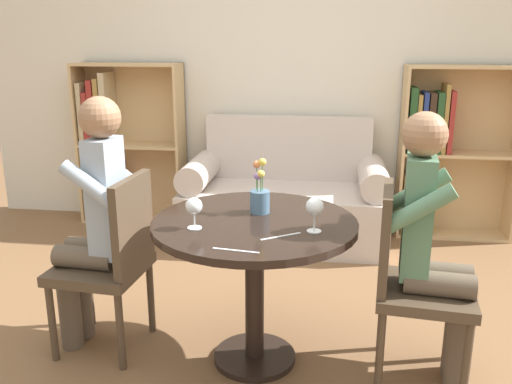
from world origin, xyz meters
name	(u,v)px	position (x,y,z in m)	size (l,w,h in m)	color
ground_plane	(255,359)	(0.00, 0.00, 0.00)	(16.00, 16.00, 0.00)	brown
back_wall	(291,60)	(0.00, 2.13, 1.35)	(5.20, 0.05, 2.70)	silver
round_table	(255,249)	(0.00, 0.00, 0.58)	(0.94, 0.94, 0.72)	black
couch	(285,200)	(0.00, 1.70, 0.31)	(1.53, 0.80, 0.92)	beige
bookshelf_left	(118,148)	(-1.44, 1.97, 0.62)	(0.87, 0.28, 1.33)	tan
bookshelf_right	(441,154)	(1.19, 1.97, 0.65)	(0.87, 0.28, 1.33)	tan
chair_left	(113,257)	(-0.70, 0.02, 0.49)	(0.45, 0.45, 0.90)	#473828
chair_right	(409,276)	(0.70, -0.01, 0.49)	(0.46, 0.46, 0.90)	#473828
person_left	(94,222)	(-0.79, 0.03, 0.67)	(0.44, 0.36, 1.27)	brown
person_right	(434,247)	(0.79, -0.03, 0.65)	(0.44, 0.37, 1.24)	brown
wine_glass_left	(194,207)	(-0.25, -0.14, 0.82)	(0.07, 0.07, 0.14)	white
wine_glass_right	(315,208)	(0.27, -0.11, 0.83)	(0.08, 0.08, 0.15)	white
flower_vase	(260,196)	(0.01, 0.12, 0.80)	(0.09, 0.09, 0.26)	slate
knife_left_setting	(236,250)	(-0.02, -0.37, 0.73)	(0.19, 0.04, 0.00)	silver
fork_left_setting	(281,236)	(0.14, -0.19, 0.73)	(0.16, 0.12, 0.00)	silver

